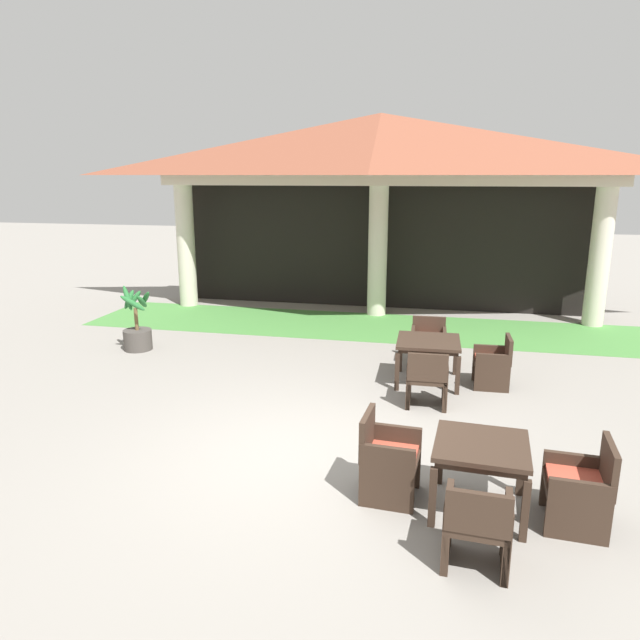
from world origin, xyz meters
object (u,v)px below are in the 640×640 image
patio_chair_near_foreground_south (477,526)px  patio_chair_mid_left_north (428,342)px  patio_chair_mid_left_east (494,363)px  patio_chair_near_foreground_west (387,459)px  patio_table_near_foreground (481,452)px  patio_chair_near_foreground_east (581,487)px  patio_table_mid_left (428,345)px  potted_palm_left_edge (137,332)px  patio_chair_mid_left_south (427,379)px

patio_chair_near_foreground_south → patio_chair_mid_left_north: size_ratio=1.01×
patio_chair_mid_left_east → patio_chair_mid_left_north: bearing=45.0°
patio_chair_near_foreground_west → patio_chair_near_foreground_south: (0.87, -0.99, -0.02)m
patio_table_near_foreground → patio_chair_mid_left_north: patio_chair_mid_left_north is taller
patio_chair_near_foreground_west → patio_chair_near_foreground_east: (1.87, -0.13, -0.03)m
patio_table_near_foreground → patio_table_mid_left: patio_table_near_foreground is taller
patio_chair_near_foreground_south → patio_chair_near_foreground_east: patio_chair_near_foreground_east is taller
patio_chair_near_foreground_west → patio_table_mid_left: size_ratio=0.90×
patio_table_near_foreground → patio_chair_mid_left_north: bearing=98.0°
patio_chair_near_foreground_west → patio_table_mid_left: 3.63m
potted_palm_left_edge → patio_chair_mid_left_east: bearing=-5.5°
potted_palm_left_edge → patio_table_near_foreground: bearing=-34.9°
patio_table_mid_left → patio_chair_mid_left_east: 1.07m
patio_chair_near_foreground_east → patio_table_mid_left: (-1.57, 3.74, 0.23)m
patio_chair_near_foreground_south → patio_chair_near_foreground_east: bearing=44.7°
patio_chair_near_foreground_south → potted_palm_left_edge: size_ratio=0.64×
patio_chair_mid_left_south → patio_chair_mid_left_north: patio_chair_mid_left_south is taller
patio_chair_near_foreground_east → patio_table_mid_left: size_ratio=0.86×
patio_chair_near_foreground_west → potted_palm_left_edge: size_ratio=0.71×
patio_chair_near_foreground_west → patio_chair_mid_left_east: size_ratio=1.09×
patio_table_near_foreground → patio_chair_near_foreground_west: bearing=175.9°
patio_table_mid_left → patio_chair_mid_left_east: size_ratio=1.22×
patio_chair_near_foreground_west → potted_palm_left_edge: 6.79m
patio_chair_near_foreground_west → patio_table_near_foreground: bearing=90.0°
patio_table_near_foreground → potted_palm_left_edge: (-6.21, 4.34, -0.28)m
patio_table_near_foreground → patio_chair_mid_left_east: bearing=83.8°
patio_chair_near_foreground_south → patio_chair_mid_left_east: bearing=88.3°
patio_table_near_foreground → patio_chair_mid_left_south: patio_chair_mid_left_south is taller
patio_chair_near_foreground_south → patio_chair_mid_left_east: (0.47, 4.63, -0.01)m
patio_table_mid_left → potted_palm_left_edge: 5.62m
patio_table_near_foreground → patio_chair_near_foreground_east: patio_chair_near_foreground_east is taller
patio_chair_mid_left_east → patio_table_near_foreground: bearing=172.4°
patio_chair_mid_left_south → potted_palm_left_edge: bearing=161.7°
patio_table_mid_left → patio_chair_mid_left_south: (0.02, -1.04, -0.21)m
patio_chair_mid_left_east → patio_chair_mid_left_south: size_ratio=0.97×
patio_chair_mid_left_east → patio_chair_mid_left_north: size_ratio=1.03×
patio_chair_near_foreground_west → patio_chair_mid_left_south: bearing=177.0°
patio_table_near_foreground → patio_chair_near_foreground_east: size_ratio=1.10×
patio_chair_near_foreground_south → patio_chair_mid_left_north: 5.67m
patio_chair_near_foreground_west → patio_chair_near_foreground_east: patio_chair_near_foreground_west is taller
patio_table_mid_left → patio_chair_mid_left_north: bearing=91.4°
patio_chair_near_foreground_west → patio_chair_mid_left_south: 2.59m
patio_chair_near_foreground_south → patio_table_mid_left: 4.64m
patio_chair_near_foreground_west → patio_chair_mid_left_north: size_ratio=1.13×
patio_chair_near_foreground_south → patio_chair_mid_left_east: size_ratio=0.98×
patio_chair_near_foreground_south → patio_chair_mid_left_south: 3.61m
patio_table_near_foreground → patio_chair_near_foreground_south: size_ratio=1.18×
patio_chair_near_foreground_south → patio_chair_mid_left_south: size_ratio=0.95×
patio_table_near_foreground → patio_chair_near_foreground_east: (0.94, -0.07, -0.23)m
patio_chair_near_foreground_east → patio_chair_mid_left_south: size_ratio=1.02×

